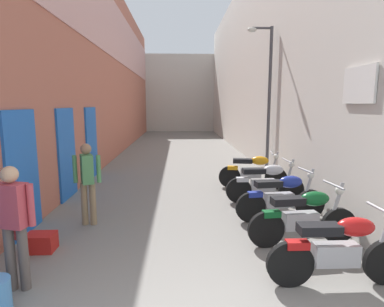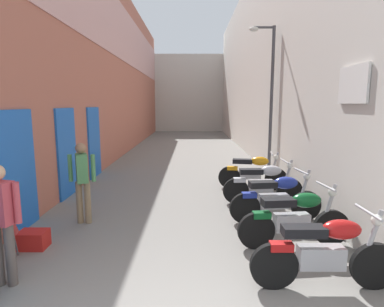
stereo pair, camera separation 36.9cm
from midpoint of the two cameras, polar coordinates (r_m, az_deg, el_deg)
ground_plane at (r=12.72m, az=-0.13°, el=-1.47°), size 40.82×40.82×0.00m
building_left at (r=14.87m, az=-12.33°, el=14.59°), size 0.45×24.82×7.57m
building_right at (r=14.91m, az=12.20°, el=15.20°), size 0.45×24.82×7.95m
building_far_end at (r=27.94m, az=0.08°, el=10.79°), size 8.72×2.00×6.42m
motorcycle_nearest at (r=4.46m, az=25.61°, el=-15.68°), size 1.85×0.58×1.04m
motorcycle_second at (r=5.45m, az=20.31°, el=-10.82°), size 1.85×0.58×1.04m
motorcycle_third at (r=6.46m, az=16.92°, el=-7.57°), size 1.85×0.58×1.04m
motorcycle_fourth at (r=7.54m, az=14.41°, el=-5.11°), size 1.85×0.58×1.04m
motorcycle_fifth at (r=8.74m, az=12.41°, el=-3.13°), size 1.84×0.58×1.04m
pedestrian_by_doorway at (r=4.53m, az=-29.13°, el=-9.89°), size 0.52×0.29×1.57m
pedestrian_mid_alley at (r=6.32m, az=-17.44°, el=-4.06°), size 0.52×0.39×1.57m
plastic_crate at (r=5.75m, az=-24.91°, el=-13.92°), size 0.44×0.32×0.28m
umbrella_leaning at (r=5.25m, az=-28.42°, el=-10.09°), size 0.20×0.35×0.97m
street_lamp at (r=10.14m, az=15.01°, el=10.90°), size 0.79×0.18×4.60m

